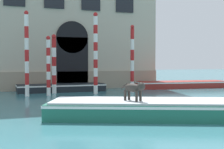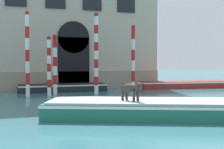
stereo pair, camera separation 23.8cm
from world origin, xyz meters
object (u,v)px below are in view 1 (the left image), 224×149
Objects in this scene: boat_foreground at (185,108)px; mooring_pole_2 at (27,53)px; boat_moored_far at (182,84)px; mooring_pole_0 at (96,53)px; mooring_pole_3 at (48,65)px; mooring_pole_4 at (54,64)px; boat_moored_near_palazzo at (61,88)px; mooring_pole_1 at (132,58)px; dog_on_deck at (134,88)px.

boat_foreground is 2.00× the size of mooring_pole_2.
mooring_pole_0 is at bearing -159.12° from boat_moored_far.
mooring_pole_2 is at bearing -178.69° from mooring_pole_3.
mooring_pole_4 reaches higher than boat_moored_far.
mooring_pole_3 reaches higher than boat_moored_near_palazzo.
boat_moored_near_palazzo is at bearing 129.05° from mooring_pole_0.
boat_moored_far is 9.80m from mooring_pole_3.
mooring_pole_2 is (-3.81, -0.06, -0.06)m from mooring_pole_0.
boat_foreground is 9.01m from mooring_pole_3.
boat_moored_near_palazzo is 2.67m from mooring_pole_3.
mooring_pole_1 is at bearing -153.79° from boat_moored_far.
boat_moored_near_palazzo is 1.57× the size of mooring_pole_4.
mooring_pole_1 is at bearing 1.76° from mooring_pole_2.
mooring_pole_0 is at bearing -51.37° from boat_moored_near_palazzo.
mooring_pole_0 reaches higher than mooring_pole_1.
mooring_pole_3 is 0.95× the size of mooring_pole_4.
mooring_pole_1 is at bearing 100.39° from boat_foreground.
mooring_pole_1 is 5.04m from mooring_pole_3.
boat_moored_near_palazzo is 1.15× the size of mooring_pole_0.
dog_on_deck is at bearing -98.14° from mooring_pole_0.
mooring_pole_2 is at bearing 140.10° from boat_foreground.
mooring_pole_1 reaches higher than boat_foreground.
mooring_pole_0 is 1.44× the size of mooring_pole_3.
mooring_pole_3 is (-1.08, -2.01, 1.39)m from boat_moored_near_palazzo.
mooring_pole_1 is 1.19× the size of mooring_pole_4.
mooring_pole_4 is (-4.57, 0.74, -0.31)m from mooring_pole_1.
mooring_pole_3 is at bearing 133.54° from boat_foreground.
boat_foreground is 10.55m from boat_moored_near_palazzo.
mooring_pole_2 is at bearing -179.16° from mooring_pole_0.
mooring_pole_2 is at bearing -163.78° from boat_moored_far.
mooring_pole_2 is (-2.68, 7.89, 1.28)m from dog_on_deck.
dog_on_deck is at bearing -171.53° from boat_foreground.
boat_foreground is 2.66× the size of mooring_pole_4.
mooring_pole_4 is (-1.09, 8.82, 0.73)m from dog_on_deck.
dog_on_deck reaches higher than boat_moored_far.
boat_moored_near_palazzo is 4.71m from mooring_pole_1.
boat_moored_near_palazzo is at bearing 61.81° from mooring_pole_3.
boat_moored_far reaches higher than boat_moored_near_palazzo.
mooring_pole_0 is 1.03× the size of mooring_pole_2.
mooring_pole_1 reaches higher than mooring_pole_4.
mooring_pole_1 is (1.87, 8.49, 1.72)m from boat_foreground.
mooring_pole_0 reaches higher than dog_on_deck.
mooring_pole_1 reaches higher than dog_on_deck.
mooring_pole_3 is at bearing -116.72° from mooring_pole_4.
boat_moored_near_palazzo is at bearing 124.16° from boat_foreground.
boat_foreground is at bearing -62.68° from mooring_pole_2.
mooring_pole_4 is at bearing 63.28° from mooring_pole_3.
mooring_pole_3 reaches higher than boat_foreground.
boat_moored_near_palazzo is 8.46m from boat_moored_far.
boat_foreground reaches higher than boat_moored_near_palazzo.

